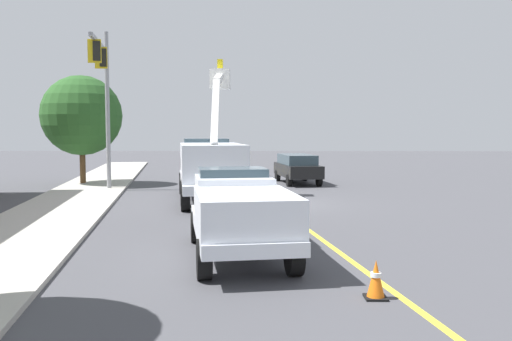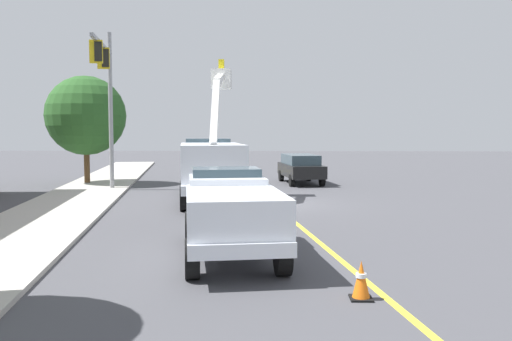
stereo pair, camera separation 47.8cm
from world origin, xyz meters
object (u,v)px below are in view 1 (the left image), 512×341
(passing_minivan, at_px, (297,167))
(service_pickup_truck, at_px, (239,211))
(traffic_signal_mast, at_px, (104,84))
(utility_bucket_truck, at_px, (210,164))
(traffic_cone_leading, at_px, (376,280))
(traffic_cone_mid_front, at_px, (243,183))

(passing_minivan, bearing_deg, service_pickup_truck, 171.72)
(traffic_signal_mast, bearing_deg, utility_bucket_truck, -115.67)
(traffic_cone_leading, xyz_separation_m, traffic_signal_mast, (16.18, 9.69, 4.98))
(traffic_cone_leading, bearing_deg, service_pickup_truck, 39.59)
(utility_bucket_truck, height_order, service_pickup_truck, utility_bucket_truck)
(traffic_cone_mid_front, bearing_deg, service_pickup_truck, -178.30)
(traffic_cone_leading, relative_size, traffic_signal_mast, 0.09)
(utility_bucket_truck, distance_m, traffic_signal_mast, 7.02)
(passing_minivan, height_order, traffic_signal_mast, traffic_signal_mast)
(traffic_cone_mid_front, bearing_deg, passing_minivan, -43.60)
(passing_minivan, distance_m, traffic_cone_leading, 21.33)
(service_pickup_truck, xyz_separation_m, passing_minivan, (18.16, -2.64, -0.15))
(utility_bucket_truck, distance_m, traffic_cone_leading, 14.33)
(service_pickup_truck, relative_size, traffic_signal_mast, 0.73)
(traffic_cone_leading, bearing_deg, passing_minivan, -0.07)
(utility_bucket_truck, xyz_separation_m, traffic_cone_mid_front, (4.48, -1.28, -1.26))
(utility_bucket_truck, relative_size, service_pickup_truck, 1.45)
(utility_bucket_truck, height_order, traffic_signal_mast, traffic_signal_mast)
(service_pickup_truck, distance_m, traffic_cone_mid_front, 14.95)
(passing_minivan, xyz_separation_m, traffic_cone_mid_front, (-3.24, 3.08, -0.63))
(utility_bucket_truck, distance_m, passing_minivan, 8.89)
(service_pickup_truck, height_order, traffic_cone_leading, service_pickup_truck)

